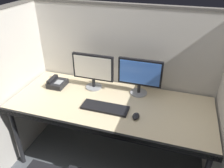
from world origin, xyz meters
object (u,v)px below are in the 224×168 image
Objects in this scene: monitor_left at (93,69)px; monitor_right at (140,75)px; desk at (110,108)px; computer_mouse at (136,116)px; keyboard_main at (105,108)px; desk_phone at (57,83)px.

monitor_right is at bearing 3.46° from monitor_left.
desk is 0.43m from monitor_right.
computer_mouse is (0.53, -0.37, -0.20)m from monitor_left.
computer_mouse reaches higher than keyboard_main.
desk_phone is (-0.63, 0.23, 0.02)m from keyboard_main.
desk_phone is at bearing 159.47° from keyboard_main.
desk is at bearing 154.16° from computer_mouse.
monitor_right is (0.48, 0.03, 0.00)m from monitor_left.
keyboard_main is (0.24, -0.32, -0.20)m from monitor_left.
monitor_left is 4.48× the size of computer_mouse.
monitor_left is at bearing 145.59° from computer_mouse.
monitor_right reaches higher than computer_mouse.
computer_mouse is at bearing -25.84° from desk.
monitor_right is 0.89m from desk_phone.
monitor_right is at bearing 98.38° from computer_mouse.
monitor_right is at bearing 55.75° from keyboard_main.
monitor_right is at bearing 7.64° from desk_phone.
keyboard_main is (-0.24, -0.35, -0.20)m from monitor_right.
monitor_left is 2.26× the size of desk_phone.
desk_phone is (-0.86, -0.12, -0.18)m from monitor_right.
desk is at bearing -130.23° from monitor_right.
monitor_right reaches higher than keyboard_main.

